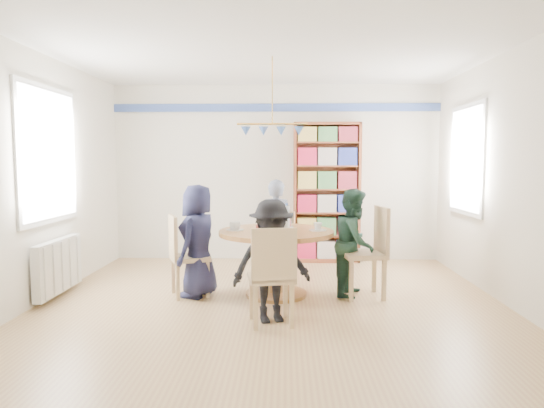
{
  "coord_description": "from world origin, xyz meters",
  "views": [
    {
      "loc": [
        0.15,
        -5.02,
        1.52
      ],
      "look_at": [
        0.0,
        0.4,
        1.05
      ],
      "focal_mm": 32.0,
      "sensor_mm": 36.0,
      "label": 1
    }
  ],
  "objects_px": {
    "chair_right": "(371,247)",
    "person_right": "(355,242)",
    "radiator": "(58,266)",
    "dining_table": "(276,247)",
    "chair_left": "(183,252)",
    "person_far": "(276,228)",
    "bookshelf": "(327,194)",
    "chair_near": "(272,272)",
    "chair_far": "(279,241)",
    "person_left": "(198,241)",
    "person_near": "(272,261)"
  },
  "relations": [
    {
      "from": "chair_right",
      "to": "person_right",
      "type": "xyz_separation_m",
      "value": [
        -0.18,
        0.06,
        0.05
      ]
    },
    {
      "from": "radiator",
      "to": "dining_table",
      "type": "distance_m",
      "value": 2.48
    },
    {
      "from": "radiator",
      "to": "chair_left",
      "type": "bearing_deg",
      "value": 1.92
    },
    {
      "from": "person_right",
      "to": "person_far",
      "type": "relative_size",
      "value": 0.94
    },
    {
      "from": "dining_table",
      "to": "chair_left",
      "type": "xyz_separation_m",
      "value": [
        -1.06,
        -0.06,
        -0.05
      ]
    },
    {
      "from": "chair_right",
      "to": "bookshelf",
      "type": "bearing_deg",
      "value": 99.91
    },
    {
      "from": "person_far",
      "to": "chair_near",
      "type": "bearing_deg",
      "value": 106.75
    },
    {
      "from": "chair_far",
      "to": "person_right",
      "type": "height_order",
      "value": "person_right"
    },
    {
      "from": "chair_right",
      "to": "person_far",
      "type": "relative_size",
      "value": 0.79
    },
    {
      "from": "bookshelf",
      "to": "person_right",
      "type": "bearing_deg",
      "value": -85.02
    },
    {
      "from": "radiator",
      "to": "person_right",
      "type": "height_order",
      "value": "person_right"
    },
    {
      "from": "radiator",
      "to": "dining_table",
      "type": "height_order",
      "value": "dining_table"
    },
    {
      "from": "chair_far",
      "to": "person_left",
      "type": "relative_size",
      "value": 0.67
    },
    {
      "from": "chair_left",
      "to": "chair_right",
      "type": "distance_m",
      "value": 2.12
    },
    {
      "from": "chair_far",
      "to": "chair_near",
      "type": "bearing_deg",
      "value": -91.0
    },
    {
      "from": "chair_far",
      "to": "person_near",
      "type": "bearing_deg",
      "value": -91.4
    },
    {
      "from": "chair_right",
      "to": "dining_table",
      "type": "bearing_deg",
      "value": 179.22
    },
    {
      "from": "chair_right",
      "to": "person_left",
      "type": "distance_m",
      "value": 1.95
    },
    {
      "from": "chair_left",
      "to": "dining_table",
      "type": "bearing_deg",
      "value": 3.07
    },
    {
      "from": "chair_near",
      "to": "person_left",
      "type": "distance_m",
      "value": 1.33
    },
    {
      "from": "person_left",
      "to": "person_far",
      "type": "xyz_separation_m",
      "value": [
        0.86,
        0.99,
        0.01
      ]
    },
    {
      "from": "radiator",
      "to": "person_far",
      "type": "distance_m",
      "value": 2.68
    },
    {
      "from": "chair_right",
      "to": "chair_near",
      "type": "bearing_deg",
      "value": -136.44
    },
    {
      "from": "person_far",
      "to": "person_near",
      "type": "distance_m",
      "value": 1.85
    },
    {
      "from": "radiator",
      "to": "person_left",
      "type": "bearing_deg",
      "value": 2.14
    },
    {
      "from": "radiator",
      "to": "chair_far",
      "type": "relative_size",
      "value": 1.17
    },
    {
      "from": "dining_table",
      "to": "person_left",
      "type": "height_order",
      "value": "person_left"
    },
    {
      "from": "chair_right",
      "to": "person_near",
      "type": "bearing_deg",
      "value": -140.9
    },
    {
      "from": "chair_near",
      "to": "bookshelf",
      "type": "distance_m",
      "value": 3.12
    },
    {
      "from": "chair_left",
      "to": "person_left",
      "type": "xyz_separation_m",
      "value": [
        0.17,
        0.01,
        0.13
      ]
    },
    {
      "from": "chair_right",
      "to": "chair_near",
      "type": "distance_m",
      "value": 1.5
    },
    {
      "from": "person_far",
      "to": "person_right",
      "type": "bearing_deg",
      "value": 151.93
    },
    {
      "from": "person_left",
      "to": "person_near",
      "type": "height_order",
      "value": "person_left"
    },
    {
      "from": "chair_left",
      "to": "person_far",
      "type": "distance_m",
      "value": 1.45
    },
    {
      "from": "dining_table",
      "to": "person_left",
      "type": "bearing_deg",
      "value": -177.11
    },
    {
      "from": "dining_table",
      "to": "person_far",
      "type": "distance_m",
      "value": 0.95
    },
    {
      "from": "dining_table",
      "to": "chair_right",
      "type": "height_order",
      "value": "chair_right"
    },
    {
      "from": "person_near",
      "to": "bookshelf",
      "type": "height_order",
      "value": "bookshelf"
    },
    {
      "from": "chair_left",
      "to": "bookshelf",
      "type": "xyz_separation_m",
      "value": [
        1.78,
        1.99,
        0.53
      ]
    },
    {
      "from": "person_far",
      "to": "bookshelf",
      "type": "distance_m",
      "value": 1.3
    },
    {
      "from": "person_left",
      "to": "bookshelf",
      "type": "relative_size",
      "value": 0.6
    },
    {
      "from": "radiator",
      "to": "chair_right",
      "type": "height_order",
      "value": "chair_right"
    },
    {
      "from": "chair_far",
      "to": "dining_table",
      "type": "bearing_deg",
      "value": -91.06
    },
    {
      "from": "dining_table",
      "to": "chair_far",
      "type": "xyz_separation_m",
      "value": [
        0.02,
        1.0,
        -0.09
      ]
    },
    {
      "from": "person_near",
      "to": "radiator",
      "type": "bearing_deg",
      "value": 143.78
    },
    {
      "from": "person_right",
      "to": "person_left",
      "type": "bearing_deg",
      "value": 111.66
    },
    {
      "from": "radiator",
      "to": "chair_right",
      "type": "distance_m",
      "value": 3.54
    },
    {
      "from": "person_left",
      "to": "chair_near",
      "type": "bearing_deg",
      "value": 58.76
    },
    {
      "from": "chair_right",
      "to": "person_right",
      "type": "distance_m",
      "value": 0.19
    },
    {
      "from": "chair_right",
      "to": "chair_near",
      "type": "xyz_separation_m",
      "value": [
        -1.08,
        -1.03,
        -0.05
      ]
    }
  ]
}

